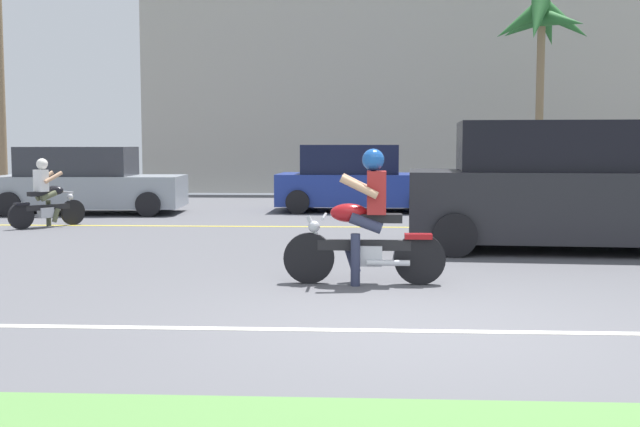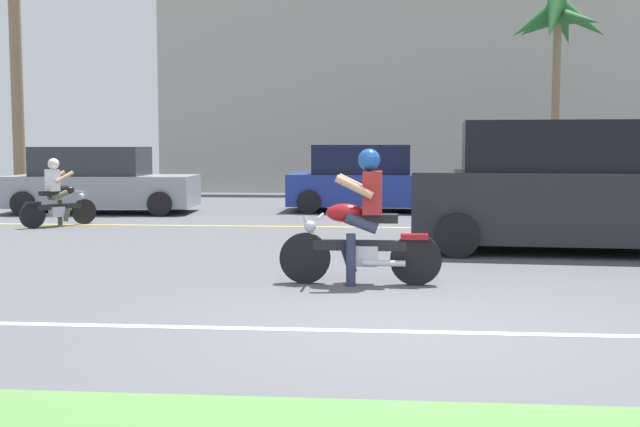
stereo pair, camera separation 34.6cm
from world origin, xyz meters
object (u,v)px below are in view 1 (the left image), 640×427
at_px(parked_car_1, 357,180).
at_px(parked_car_2, 595,185).
at_px(parked_car_0, 86,182).
at_px(motorcyclist, 366,227).
at_px(palm_tree_1, 542,30).
at_px(motorcyclist_distant, 46,198).
at_px(suv_nearby, 567,188).

bearing_deg(parked_car_1, parked_car_2, -8.91).
relative_size(parked_car_0, parked_car_2, 1.08).
relative_size(motorcyclist, palm_tree_1, 0.33).
bearing_deg(parked_car_1, palm_tree_1, 33.38).
xyz_separation_m(parked_car_2, motorcyclist_distant, (-11.53, -3.22, -0.12)).
distance_m(parked_car_1, parked_car_2, 5.53).
distance_m(parked_car_1, palm_tree_1, 7.34).
bearing_deg(parked_car_0, motorcyclist_distant, -84.41).
bearing_deg(palm_tree_1, parked_car_1, -146.62).
bearing_deg(parked_car_2, motorcyclist, -120.09).
height_order(motorcyclist, motorcyclist_distant, motorcyclist).
distance_m(suv_nearby, parked_car_2, 6.47).
bearing_deg(motorcyclist_distant, palm_tree_1, 33.63).
relative_size(parked_car_0, motorcyclist_distant, 3.29).
relative_size(motorcyclist, motorcyclist_distant, 1.39).
xyz_separation_m(suv_nearby, parked_car_0, (-9.62, 5.93, -0.22)).
relative_size(parked_car_1, parked_car_2, 0.98).
height_order(palm_tree_1, motorcyclist_distant, palm_tree_1).
bearing_deg(motorcyclist_distant, parked_car_2, 15.58).
bearing_deg(parked_car_0, motorcyclist, -54.14).
height_order(suv_nearby, parked_car_0, suv_nearby).
relative_size(parked_car_0, palm_tree_1, 0.78).
xyz_separation_m(motorcyclist, parked_car_2, (5.31, 9.17, 0.03)).
relative_size(suv_nearby, parked_car_1, 1.23).
distance_m(motorcyclist, parked_car_0, 11.14).
bearing_deg(parked_car_1, suv_nearby, -64.91).
distance_m(parked_car_0, parked_car_1, 6.45).
bearing_deg(motorcyclist_distant, suv_nearby, -17.06).
relative_size(parked_car_1, motorcyclist_distant, 2.98).
relative_size(suv_nearby, parked_car_0, 1.12).
height_order(parked_car_1, motorcyclist_distant, parked_car_1).
bearing_deg(parked_car_0, suv_nearby, -31.66).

